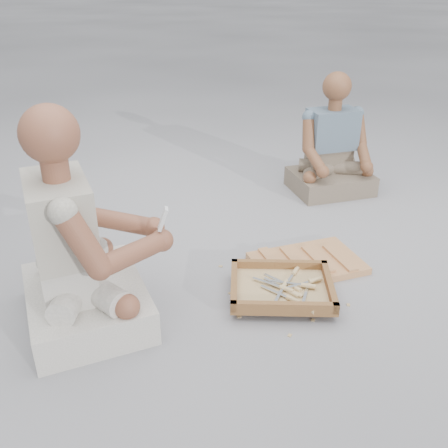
{
  "coord_description": "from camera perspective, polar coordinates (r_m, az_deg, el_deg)",
  "views": [
    {
      "loc": [
        -0.32,
        -2.12,
        1.44
      ],
      "look_at": [
        -0.1,
        0.1,
        0.3
      ],
      "focal_mm": 40.0,
      "sensor_mm": 36.0,
      "label": 1
    }
  ],
  "objects": [
    {
      "name": "wood_chip_2",
      "position": [
        2.36,
        1.75,
        -10.54
      ],
      "size": [
        0.02,
        0.02,
        0.0
      ],
      "primitive_type": "cube",
      "rotation": [
        0.0,
        0.0,
        0.17
      ],
      "color": "tan",
      "rests_on": "ground"
    },
    {
      "name": "chisel_2",
      "position": [
        2.34,
        9.16,
        -9.3
      ],
      "size": [
        0.15,
        0.18,
        0.02
      ],
      "rotation": [
        0.0,
        0.0,
        -0.9
      ],
      "color": "silver",
      "rests_on": "tool_tray"
    },
    {
      "name": "chisel_10",
      "position": [
        2.46,
        9.1,
        -6.9
      ],
      "size": [
        0.21,
        0.09,
        0.02
      ],
      "rotation": [
        0.0,
        0.0,
        -0.35
      ],
      "color": "silver",
      "rests_on": "tool_tray"
    },
    {
      "name": "craftsman",
      "position": [
        2.26,
        -16.28,
        -3.31
      ],
      "size": [
        0.74,
        0.76,
        1.0
      ],
      "rotation": [
        0.0,
        0.0,
        -1.27
      ],
      "color": "silver",
      "rests_on": "ground"
    },
    {
      "name": "chisel_0",
      "position": [
        2.42,
        7.76,
        -7.75
      ],
      "size": [
        0.17,
        0.16,
        0.02
      ],
      "rotation": [
        0.0,
        0.0,
        -0.76
      ],
      "color": "silver",
      "rests_on": "tool_tray"
    },
    {
      "name": "chisel_1",
      "position": [
        2.56,
        7.99,
        -5.55
      ],
      "size": [
        0.13,
        0.2,
        0.02
      ],
      "rotation": [
        0.0,
        0.0,
        1.01
      ],
      "color": "silver",
      "rests_on": "tool_tray"
    },
    {
      "name": "chisel_7",
      "position": [
        2.43,
        6.7,
        -7.24
      ],
      "size": [
        0.18,
        0.15,
        0.02
      ],
      "rotation": [
        0.0,
        0.0,
        -0.67
      ],
      "color": "silver",
      "rests_on": "tool_tray"
    },
    {
      "name": "wood_chip_6",
      "position": [
        2.27,
        7.52,
        -12.5
      ],
      "size": [
        0.02,
        0.02,
        0.0
      ],
      "primitive_type": "cube",
      "rotation": [
        0.0,
        0.0,
        0.92
      ],
      "color": "tan",
      "rests_on": "ground"
    },
    {
      "name": "wood_chip_4",
      "position": [
        2.51,
        0.74,
        -7.93
      ],
      "size": [
        0.02,
        0.02,
        0.0
      ],
      "primitive_type": "cube",
      "rotation": [
        0.0,
        0.0,
        2.55
      ],
      "color": "tan",
      "rests_on": "ground"
    },
    {
      "name": "wood_chip_5",
      "position": [
        2.5,
        14.03,
        -8.96
      ],
      "size": [
        0.02,
        0.02,
        0.0
      ],
      "primitive_type": "cube",
      "rotation": [
        0.0,
        0.0,
        1.38
      ],
      "color": "tan",
      "rests_on": "ground"
    },
    {
      "name": "mobile_phone",
      "position": [
        2.19,
        -6.99,
        0.58
      ],
      "size": [
        0.05,
        0.05,
        0.11
      ],
      "rotation": [
        -0.35,
        0.0,
        -1.53
      ],
      "color": "silver",
      "rests_on": "craftsman"
    },
    {
      "name": "ground",
      "position": [
        2.58,
        2.42,
        -6.8
      ],
      "size": [
        60.0,
        60.0,
        0.0
      ],
      "primitive_type": "plane",
      "color": "#A2A1A7",
      "rests_on": "ground"
    },
    {
      "name": "wood_chip_3",
      "position": [
        2.42,
        11.54,
        -10.1
      ],
      "size": [
        0.02,
        0.02,
        0.0
      ],
      "primitive_type": "cube",
      "rotation": [
        0.0,
        0.0,
        1.25
      ],
      "color": "tan",
      "rests_on": "ground"
    },
    {
      "name": "wood_chip_7",
      "position": [
        2.63,
        1.61,
        -6.02
      ],
      "size": [
        0.02,
        0.02,
        0.0
      ],
      "primitive_type": "cube",
      "rotation": [
        0.0,
        0.0,
        1.04
      ],
      "color": "tan",
      "rests_on": "ground"
    },
    {
      "name": "chisel_3",
      "position": [
        2.48,
        9.57,
        -6.97
      ],
      "size": [
        0.1,
        0.21,
        0.02
      ],
      "rotation": [
        0.0,
        0.0,
        1.17
      ],
      "color": "silver",
      "rests_on": "tool_tray"
    },
    {
      "name": "companion",
      "position": [
        3.65,
        12.24,
        7.91
      ],
      "size": [
        0.61,
        0.52,
        0.84
      ],
      "rotation": [
        0.0,
        0.0,
        3.33
      ],
      "color": "#716351",
      "rests_on": "ground"
    },
    {
      "name": "wood_chip_0",
      "position": [
        2.72,
        -0.4,
        -4.85
      ],
      "size": [
        0.02,
        0.02,
        0.0
      ],
      "primitive_type": "cube",
      "rotation": [
        0.0,
        0.0,
        2.82
      ],
      "color": "tan",
      "rests_on": "ground"
    },
    {
      "name": "chisel_5",
      "position": [
        2.43,
        7.51,
        -7.65
      ],
      "size": [
        0.15,
        0.18,
        0.02
      ],
      "rotation": [
        0.0,
        0.0,
        -0.91
      ],
      "color": "silver",
      "rests_on": "tool_tray"
    },
    {
      "name": "tool_tray",
      "position": [
        2.46,
        6.58,
        -7.25
      ],
      "size": [
        0.54,
        0.45,
        0.06
      ],
      "rotation": [
        0.0,
        0.0,
        -0.13
      ],
      "color": "brown",
      "rests_on": "carved_panel"
    },
    {
      "name": "chisel_9",
      "position": [
        2.44,
        6.77,
        -7.18
      ],
      "size": [
        0.12,
        0.2,
        0.02
      ],
      "rotation": [
        0.0,
        0.0,
        1.08
      ],
      "color": "silver",
      "rests_on": "tool_tray"
    },
    {
      "name": "chisel_6",
      "position": [
        2.47,
        7.65,
        -7.05
      ],
      "size": [
        0.16,
        0.18,
        0.02
      ],
      "rotation": [
        0.0,
        0.0,
        -0.83
      ],
      "color": "silver",
      "rests_on": "tool_tray"
    },
    {
      "name": "carved_panel",
      "position": [
        2.75,
        9.47,
        -4.45
      ],
      "size": [
        0.64,
        0.5,
        0.04
      ],
      "primitive_type": "cube",
      "rotation": [
        0.0,
        0.0,
        0.24
      ],
      "color": "#AF7044",
      "rests_on": "ground"
    },
    {
      "name": "chisel_4",
      "position": [
        2.37,
        7.48,
        -8.4
      ],
      "size": [
        0.17,
        0.17,
        0.02
      ],
      "rotation": [
        0.0,
        0.0,
        -0.8
      ],
      "color": "silver",
      "rests_on": "tool_tray"
    },
    {
      "name": "chisel_8",
      "position": [
        2.5,
        9.95,
        -6.45
      ],
      "size": [
        0.21,
        0.09,
        0.02
      ],
      "rotation": [
        0.0,
        0.0,
        0.32
      ],
      "color": "silver",
      "rests_on": "tool_tray"
    },
    {
      "name": "wood_chip_1",
      "position": [
        2.37,
        10.15,
        -10.76
      ],
      "size": [
        0.02,
        0.02,
        0.0
      ],
      "primitive_type": "cube",
      "rotation": [
        0.0,
        0.0,
        1.01
      ],
      "color": "tan",
      "rests_on": "ground"
    }
  ]
}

